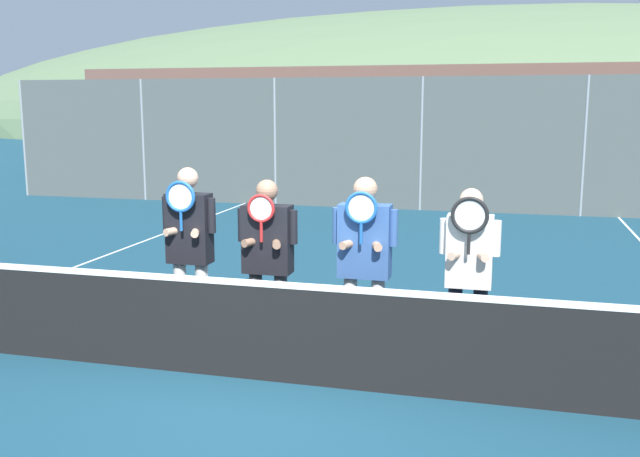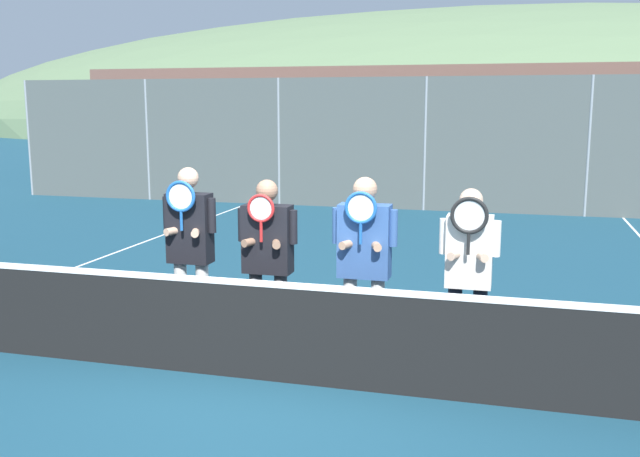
% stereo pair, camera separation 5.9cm
% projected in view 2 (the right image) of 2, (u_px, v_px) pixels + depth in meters
% --- Properties ---
extents(ground_plane, '(120.00, 120.00, 0.00)m').
position_uv_depth(ground_plane, '(271.00, 381.00, 6.48)').
color(ground_plane, navy).
extents(hill_distant, '(107.95, 59.97, 20.99)m').
position_uv_depth(hill_distant, '(494.00, 131.00, 65.19)').
color(hill_distant, '#5B7551').
rests_on(hill_distant, ground_plane).
extents(clubhouse_building, '(20.36, 5.50, 3.58)m').
position_uv_depth(clubhouse_building, '(415.00, 125.00, 23.22)').
color(clubhouse_building, beige).
rests_on(clubhouse_building, ground_plane).
extents(fence_back, '(21.64, 0.06, 3.11)m').
position_uv_depth(fence_back, '(425.00, 144.00, 16.60)').
color(fence_back, gray).
rests_on(fence_back, ground_plane).
extents(tennis_net, '(11.85, 0.09, 1.04)m').
position_uv_depth(tennis_net, '(270.00, 330.00, 6.40)').
color(tennis_net, gray).
rests_on(tennis_net, ground_plane).
extents(court_line_left_sideline, '(0.05, 16.00, 0.01)m').
position_uv_depth(court_line_left_sideline, '(55.00, 275.00, 10.48)').
color(court_line_left_sideline, white).
rests_on(court_line_left_sideline, ground_plane).
extents(player_leftmost, '(0.57, 0.34, 1.86)m').
position_uv_depth(player_leftmost, '(190.00, 242.00, 7.21)').
color(player_leftmost, white).
rests_on(player_leftmost, ground_plane).
extents(player_center_left, '(0.61, 0.34, 1.77)m').
position_uv_depth(player_center_left, '(268.00, 252.00, 6.97)').
color(player_center_left, '#56565B').
rests_on(player_center_left, ground_plane).
extents(player_center_right, '(0.62, 0.34, 1.82)m').
position_uv_depth(player_center_right, '(364.00, 254.00, 6.68)').
color(player_center_right, white).
rests_on(player_center_right, ground_plane).
extents(player_rightmost, '(0.55, 0.34, 1.74)m').
position_uv_depth(player_rightmost, '(469.00, 266.00, 6.47)').
color(player_rightmost, '#232838').
rests_on(player_rightmost, ground_plane).
extents(car_far_left, '(4.71, 1.99, 1.85)m').
position_uv_depth(car_far_left, '(203.00, 158.00, 20.56)').
color(car_far_left, silver).
rests_on(car_far_left, ground_plane).
extents(car_left_of_center, '(4.49, 1.92, 1.82)m').
position_uv_depth(car_left_of_center, '(387.00, 163.00, 18.98)').
color(car_left_of_center, '#B2B7BC').
rests_on(car_left_of_center, ground_plane).
extents(car_center, '(4.60, 2.02, 1.71)m').
position_uv_depth(car_center, '(601.00, 169.00, 17.70)').
color(car_center, '#285638').
rests_on(car_center, ground_plane).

